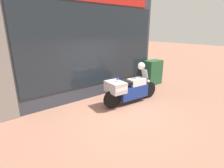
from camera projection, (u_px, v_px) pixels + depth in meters
The scene contains 6 objects.
ground_plane at pixel (119, 112), 6.03m from camera, with size 60.00×60.00×0.00m, color #9E6B56.
shop_building at pixel (79, 48), 6.68m from camera, with size 6.96×0.55×4.08m.
window_display at pixel (94, 84), 7.57m from camera, with size 5.79×0.30×1.93m.
paramedic_motorcycle at pixel (128, 89), 6.62m from camera, with size 2.50×0.79×1.26m.
utility_cabinet at pixel (153, 72), 9.00m from camera, with size 0.95×0.54×1.24m, color #235633.
white_helmet at pixel (141, 66), 6.70m from camera, with size 0.28×0.28×0.28m, color white.
Camera 1 is at (-3.61, -4.10, 2.75)m, focal length 28.00 mm.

